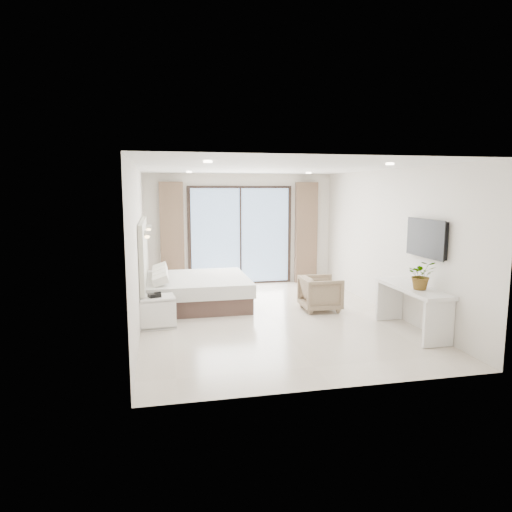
# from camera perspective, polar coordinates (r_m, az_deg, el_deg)

# --- Properties ---
(ground) EXTENTS (6.20, 6.20, 0.00)m
(ground) POSITION_cam_1_polar(r_m,az_deg,el_deg) (8.44, 1.80, -7.66)
(ground) COLOR beige
(ground) RESTS_ON ground
(room_shell) EXTENTS (4.62, 6.22, 2.72)m
(room_shell) POSITION_cam_1_polar(r_m,az_deg,el_deg) (8.93, -0.71, 3.56)
(room_shell) COLOR silver
(room_shell) RESTS_ON ground
(bed) EXTENTS (2.07, 1.97, 0.72)m
(bed) POSITION_cam_1_polar(r_m,az_deg,el_deg) (9.28, -7.63, -4.32)
(bed) COLOR brown
(bed) RESTS_ON ground
(nightstand) EXTENTS (0.62, 0.53, 0.53)m
(nightstand) POSITION_cam_1_polar(r_m,az_deg,el_deg) (7.97, -12.23, -6.82)
(nightstand) COLOR white
(nightstand) RESTS_ON ground
(phone) EXTENTS (0.23, 0.21, 0.06)m
(phone) POSITION_cam_1_polar(r_m,az_deg,el_deg) (7.85, -12.58, -4.81)
(phone) COLOR black
(phone) RESTS_ON nightstand
(console_desk) EXTENTS (0.51, 1.63, 0.77)m
(console_desk) POSITION_cam_1_polar(r_m,az_deg,el_deg) (7.85, 18.95, -5.08)
(console_desk) COLOR white
(console_desk) RESTS_ON ground
(plant) EXTENTS (0.56, 0.59, 0.36)m
(plant) POSITION_cam_1_polar(r_m,az_deg,el_deg) (7.58, 19.99, -2.62)
(plant) COLOR #33662D
(plant) RESTS_ON console_desk
(armchair) EXTENTS (0.67, 0.72, 0.73)m
(armchair) POSITION_cam_1_polar(r_m,az_deg,el_deg) (8.92, 8.06, -4.44)
(armchair) COLOR #90765E
(armchair) RESTS_ON ground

